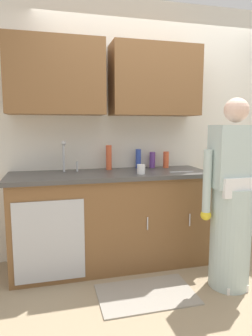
% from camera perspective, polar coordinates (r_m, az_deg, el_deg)
% --- Properties ---
extents(ground_plane, '(9.00, 9.00, 0.00)m').
position_cam_1_polar(ground_plane, '(2.80, 12.29, -21.97)').
color(ground_plane, '#998466').
extents(kitchen_wall_with_uppers, '(4.80, 0.44, 2.70)m').
position_cam_1_polar(kitchen_wall_with_uppers, '(3.31, 3.04, 9.40)').
color(kitchen_wall_with_uppers, silver).
rests_on(kitchen_wall_with_uppers, ground).
extents(counter_cabinet, '(1.90, 0.62, 0.90)m').
position_cam_1_polar(counter_cabinet, '(3.06, -2.95, -9.95)').
color(counter_cabinet, brown).
rests_on(counter_cabinet, ground).
extents(countertop, '(1.96, 0.66, 0.04)m').
position_cam_1_polar(countertop, '(2.96, -2.97, -1.23)').
color(countertop, '#474442').
rests_on(countertop, counter_cabinet).
extents(sink, '(0.50, 0.36, 0.35)m').
position_cam_1_polar(sink, '(2.91, -10.76, -1.39)').
color(sink, '#B7BABF').
rests_on(sink, counter_cabinet).
extents(person_at_sink, '(0.55, 0.34, 1.62)m').
position_cam_1_polar(person_at_sink, '(2.73, 19.42, -7.34)').
color(person_at_sink, white).
rests_on(person_at_sink, ground).
extents(floor_mat, '(0.80, 0.50, 0.01)m').
position_cam_1_polar(floor_mat, '(2.71, 3.86, -22.78)').
color(floor_mat, gray).
rests_on(floor_mat, ground).
extents(bottle_water_short, '(0.06, 0.06, 0.21)m').
position_cam_1_polar(bottle_water_short, '(3.24, 2.35, 1.78)').
color(bottle_water_short, '#334CB2').
rests_on(bottle_water_short, countertop).
extents(bottle_dish_liquid, '(0.06, 0.06, 0.26)m').
position_cam_1_polar(bottle_dish_liquid, '(3.13, -3.28, 2.01)').
color(bottle_dish_liquid, '#E05933').
rests_on(bottle_dish_liquid, countertop).
extents(bottle_water_tall, '(0.06, 0.06, 0.18)m').
position_cam_1_polar(bottle_water_tall, '(3.30, 7.60, 1.58)').
color(bottle_water_tall, '#E05933').
rests_on(bottle_water_tall, countertop).
extents(bottle_cleaner_spray, '(0.06, 0.06, 0.17)m').
position_cam_1_polar(bottle_cleaner_spray, '(3.30, 5.03, 1.56)').
color(bottle_cleaner_spray, '#66388C').
rests_on(bottle_cleaner_spray, countertop).
extents(cup_by_sink, '(0.08, 0.08, 0.09)m').
position_cam_1_polar(cup_by_sink, '(2.85, 2.86, -0.24)').
color(cup_by_sink, white).
rests_on(cup_by_sink, countertop).
extents(knife_on_counter, '(0.24, 0.04, 0.01)m').
position_cam_1_polar(knife_on_counter, '(3.03, 10.51, -0.70)').
color(knife_on_counter, silver).
rests_on(knife_on_counter, countertop).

